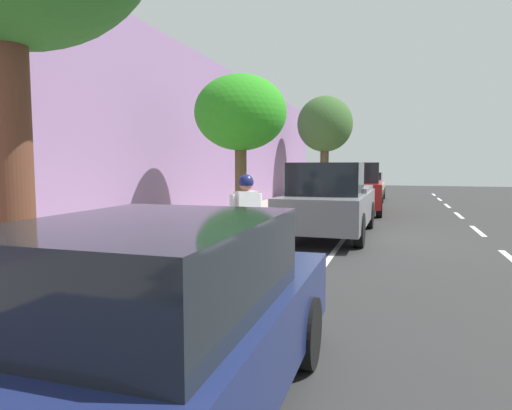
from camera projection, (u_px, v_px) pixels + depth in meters
The scene contains 14 objects.
ground at pixel (353, 238), 11.51m from camera, with size 64.82×64.82×0.00m, color #2E2E2E.
sidewalk at pixel (226, 229), 12.60m from camera, with size 3.61×40.51×0.13m, color tan.
curb_edge at pixel (290, 232), 12.02m from camera, with size 0.16×40.51×0.13m, color gray.
lane_stripe_centre at pixel (492, 243), 10.75m from camera, with size 0.14×40.00×0.01m.
lane_stripe_bike_edge at pixel (345, 237), 11.58m from camera, with size 0.12×40.51×0.01m, color white.
building_facade at pixel (160, 134), 12.98m from camera, with size 0.50×40.51×5.63m, color #8A6798.
parked_sedan_tan_nearest at pixel (367, 187), 23.88m from camera, with size 1.84×4.40×1.52m.
parked_suv_red_second at pixel (357, 187), 17.57m from camera, with size 2.11×4.77×1.99m.
parked_pickup_grey_mid at pixel (331, 202), 11.81m from camera, with size 2.06×5.32×1.95m.
parked_sedan_dark_blue_far at pixel (151, 331), 3.01m from camera, with size 1.89×4.42×1.52m.
bicycle_at_curb at pixel (248, 259), 7.21m from camera, with size 1.54×0.85×0.74m.
cyclist_with_backpack at pixel (245, 213), 7.66m from camera, with size 0.54×0.55×1.73m.
street_tree_near_cyclist at pixel (325, 125), 24.94m from camera, with size 3.11×3.11×5.65m.
street_tree_mid_block at pixel (241, 114), 11.71m from camera, with size 2.44×2.44×4.14m.
Camera 1 is at (-1.08, 11.62, 1.88)m, focal length 31.06 mm.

